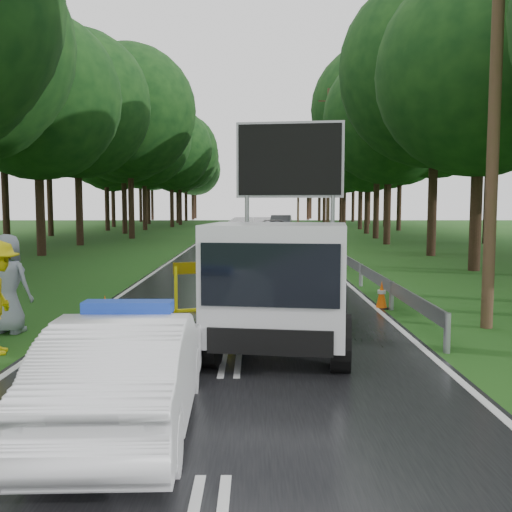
{
  "coord_description": "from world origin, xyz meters",
  "views": [
    {
      "loc": [
        0.39,
        -9.63,
        2.57
      ],
      "look_at": [
        0.42,
        4.17,
        1.3
      ],
      "focal_mm": 40.0,
      "sensor_mm": 36.0,
      "label": 1
    }
  ],
  "objects_px": {
    "police_sedan": "(129,371)",
    "queue_car_third": "(273,230)",
    "officer": "(229,278)",
    "work_truck": "(283,285)",
    "queue_car_first": "(265,249)",
    "queue_car_second": "(262,235)",
    "civilian": "(235,301)",
    "queue_car_fourth": "(281,224)",
    "barrier": "(233,273)"
  },
  "relations": [
    {
      "from": "police_sedan",
      "to": "queue_car_third",
      "type": "relative_size",
      "value": 0.77
    },
    {
      "from": "police_sedan",
      "to": "officer",
      "type": "distance_m",
      "value": 6.83
    },
    {
      "from": "work_truck",
      "to": "queue_car_first",
      "type": "height_order",
      "value": "work_truck"
    },
    {
      "from": "police_sedan",
      "to": "queue_car_second",
      "type": "height_order",
      "value": "queue_car_second"
    },
    {
      "from": "civilian",
      "to": "queue_car_first",
      "type": "relative_size",
      "value": 0.41
    },
    {
      "from": "officer",
      "to": "queue_car_second",
      "type": "height_order",
      "value": "officer"
    },
    {
      "from": "civilian",
      "to": "queue_car_fourth",
      "type": "relative_size",
      "value": 0.34
    },
    {
      "from": "queue_car_first",
      "to": "queue_car_third",
      "type": "distance_m",
      "value": 15.25
    },
    {
      "from": "queue_car_third",
      "to": "officer",
      "type": "bearing_deg",
      "value": -95.11
    },
    {
      "from": "civilian",
      "to": "queue_car_third",
      "type": "bearing_deg",
      "value": 85.9
    },
    {
      "from": "barrier",
      "to": "queue_car_third",
      "type": "xyz_separation_m",
      "value": [
        1.79,
        25.5,
        -0.17
      ]
    },
    {
      "from": "police_sedan",
      "to": "queue_car_second",
      "type": "distance_m",
      "value": 26.86
    },
    {
      "from": "civilian",
      "to": "queue_car_first",
      "type": "bearing_deg",
      "value": 85.91
    },
    {
      "from": "work_truck",
      "to": "officer",
      "type": "xyz_separation_m",
      "value": [
        -1.12,
        3.0,
        -0.26
      ]
    },
    {
      "from": "police_sedan",
      "to": "queue_car_second",
      "type": "xyz_separation_m",
      "value": [
        1.84,
        26.8,
        0.06
      ]
    },
    {
      "from": "barrier",
      "to": "queue_car_third",
      "type": "bearing_deg",
      "value": 68.71
    },
    {
      "from": "civilian",
      "to": "officer",
      "type": "bearing_deg",
      "value": 93.92
    },
    {
      "from": "queue_car_second",
      "to": "queue_car_fourth",
      "type": "height_order",
      "value": "queue_car_fourth"
    },
    {
      "from": "queue_car_first",
      "to": "civilian",
      "type": "bearing_deg",
      "value": -100.58
    },
    {
      "from": "barrier",
      "to": "civilian",
      "type": "bearing_deg",
      "value": -104.64
    },
    {
      "from": "work_truck",
      "to": "queue_car_first",
      "type": "distance_m",
      "value": 13.81
    },
    {
      "from": "police_sedan",
      "to": "officer",
      "type": "height_order",
      "value": "officer"
    },
    {
      "from": "work_truck",
      "to": "police_sedan",
      "type": "bearing_deg",
      "value": -109.12
    },
    {
      "from": "work_truck",
      "to": "barrier",
      "type": "relative_size",
      "value": 1.95
    },
    {
      "from": "queue_car_first",
      "to": "queue_car_second",
      "type": "relative_size",
      "value": 0.79
    },
    {
      "from": "police_sedan",
      "to": "queue_car_first",
      "type": "distance_m",
      "value": 17.67
    },
    {
      "from": "queue_car_fourth",
      "to": "officer",
      "type": "bearing_deg",
      "value": -88.73
    },
    {
      "from": "queue_car_third",
      "to": "queue_car_fourth",
      "type": "xyz_separation_m",
      "value": [
        0.94,
        9.57,
        0.06
      ]
    },
    {
      "from": "work_truck",
      "to": "queue_car_fourth",
      "type": "distance_m",
      "value": 38.63
    },
    {
      "from": "queue_car_fourth",
      "to": "queue_car_first",
      "type": "bearing_deg",
      "value": -88.35
    },
    {
      "from": "officer",
      "to": "queue_car_third",
      "type": "xyz_separation_m",
      "value": [
        1.88,
        26.02,
        -0.13
      ]
    },
    {
      "from": "officer",
      "to": "queue_car_fourth",
      "type": "bearing_deg",
      "value": -116.6
    },
    {
      "from": "police_sedan",
      "to": "queue_car_fourth",
      "type": "relative_size",
      "value": 0.84
    },
    {
      "from": "barrier",
      "to": "civilian",
      "type": "distance_m",
      "value": 3.5
    },
    {
      "from": "police_sedan",
      "to": "queue_car_fourth",
      "type": "height_order",
      "value": "queue_car_fourth"
    },
    {
      "from": "officer",
      "to": "queue_car_fourth",
      "type": "relative_size",
      "value": 0.35
    },
    {
      "from": "work_truck",
      "to": "queue_car_second",
      "type": "height_order",
      "value": "work_truck"
    },
    {
      "from": "police_sedan",
      "to": "queue_car_fourth",
      "type": "xyz_separation_m",
      "value": [
        3.64,
        42.37,
        0.13
      ]
    },
    {
      "from": "queue_car_first",
      "to": "queue_car_fourth",
      "type": "height_order",
      "value": "queue_car_fourth"
    },
    {
      "from": "police_sedan",
      "to": "civilian",
      "type": "xyz_separation_m",
      "value": [
        1.07,
        3.8,
        0.15
      ]
    },
    {
      "from": "work_truck",
      "to": "queue_car_third",
      "type": "distance_m",
      "value": 29.04
    },
    {
      "from": "police_sedan",
      "to": "work_truck",
      "type": "xyz_separation_m",
      "value": [
        1.93,
        3.78,
        0.45
      ]
    },
    {
      "from": "work_truck",
      "to": "queue_car_third",
      "type": "bearing_deg",
      "value": 96.5
    },
    {
      "from": "civilian",
      "to": "work_truck",
      "type": "bearing_deg",
      "value": -2.24
    },
    {
      "from": "queue_car_fourth",
      "to": "barrier",
      "type": "bearing_deg",
      "value": -88.65
    },
    {
      "from": "queue_car_third",
      "to": "work_truck",
      "type": "bearing_deg",
      "value": -92.48
    },
    {
      "from": "work_truck",
      "to": "queue_car_fourth",
      "type": "xyz_separation_m",
      "value": [
        1.71,
        38.59,
        -0.32
      ]
    },
    {
      "from": "officer",
      "to": "civilian",
      "type": "relative_size",
      "value": 1.05
    },
    {
      "from": "officer",
      "to": "civilian",
      "type": "height_order",
      "value": "officer"
    },
    {
      "from": "police_sedan",
      "to": "civilian",
      "type": "distance_m",
      "value": 3.95
    }
  ]
}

